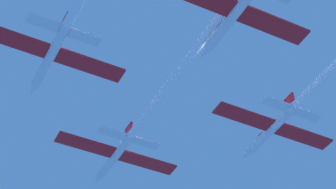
{
  "coord_description": "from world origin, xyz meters",
  "views": [
    {
      "loc": [
        -23.78,
        -60.32,
        -46.63
      ],
      "look_at": [
        -0.02,
        -13.3,
        0.19
      ],
      "focal_mm": 69.88,
      "sensor_mm": 36.0,
      "label": 1
    }
  ],
  "objects": [
    {
      "name": "jet_lead",
      "position": [
        -0.54,
        -14.1,
        0.43
      ],
      "size": [
        15.32,
        48.87,
        2.54
      ],
      "color": "white"
    }
  ]
}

